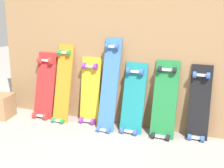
{
  "coord_description": "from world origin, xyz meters",
  "views": [
    {
      "loc": [
        1.06,
        -2.6,
        1.12
      ],
      "look_at": [
        0.0,
        -0.07,
        0.44
      ],
      "focal_mm": 47.05,
      "sensor_mm": 36.0,
      "label": 1
    }
  ],
  "objects_px": {
    "skateboard_orange": "(63,87)",
    "skateboard_blue": "(109,88)",
    "skateboard_red": "(45,88)",
    "skateboard_green": "(164,103)",
    "skateboard_yellow": "(90,93)",
    "skateboard_teal": "(133,101)",
    "skateboard_black": "(199,106)",
    "wooden_crate": "(0,106)"
  },
  "relations": [
    {
      "from": "skateboard_orange",
      "to": "skateboard_green",
      "type": "distance_m",
      "value": 1.07
    },
    {
      "from": "skateboard_yellow",
      "to": "skateboard_teal",
      "type": "bearing_deg",
      "value": -5.85
    },
    {
      "from": "skateboard_orange",
      "to": "skateboard_blue",
      "type": "distance_m",
      "value": 0.54
    },
    {
      "from": "skateboard_blue",
      "to": "skateboard_red",
      "type": "bearing_deg",
      "value": 177.52
    },
    {
      "from": "skateboard_orange",
      "to": "skateboard_yellow",
      "type": "relative_size",
      "value": 1.18
    },
    {
      "from": "skateboard_orange",
      "to": "skateboard_teal",
      "type": "distance_m",
      "value": 0.78
    },
    {
      "from": "skateboard_red",
      "to": "skateboard_black",
      "type": "xyz_separation_m",
      "value": [
        1.61,
        0.05,
        -0.02
      ]
    },
    {
      "from": "skateboard_blue",
      "to": "skateboard_black",
      "type": "height_order",
      "value": "skateboard_blue"
    },
    {
      "from": "skateboard_blue",
      "to": "wooden_crate",
      "type": "height_order",
      "value": "skateboard_blue"
    },
    {
      "from": "skateboard_yellow",
      "to": "skateboard_teal",
      "type": "height_order",
      "value": "skateboard_yellow"
    },
    {
      "from": "skateboard_yellow",
      "to": "skateboard_green",
      "type": "height_order",
      "value": "skateboard_green"
    },
    {
      "from": "skateboard_teal",
      "to": "skateboard_black",
      "type": "height_order",
      "value": "skateboard_black"
    },
    {
      "from": "skateboard_yellow",
      "to": "skateboard_green",
      "type": "xyz_separation_m",
      "value": [
        0.78,
        -0.05,
        0.01
      ]
    },
    {
      "from": "skateboard_yellow",
      "to": "skateboard_black",
      "type": "xyz_separation_m",
      "value": [
        1.08,
        0.01,
        -0.0
      ]
    },
    {
      "from": "skateboard_red",
      "to": "skateboard_green",
      "type": "distance_m",
      "value": 1.31
    },
    {
      "from": "skateboard_red",
      "to": "skateboard_blue",
      "type": "relative_size",
      "value": 0.8
    },
    {
      "from": "skateboard_teal",
      "to": "skateboard_green",
      "type": "relative_size",
      "value": 0.95
    },
    {
      "from": "skateboard_green",
      "to": "skateboard_teal",
      "type": "bearing_deg",
      "value": -179.37
    },
    {
      "from": "skateboard_yellow",
      "to": "wooden_crate",
      "type": "distance_m",
      "value": 1.01
    },
    {
      "from": "skateboard_red",
      "to": "skateboard_teal",
      "type": "relative_size",
      "value": 1.05
    },
    {
      "from": "skateboard_red",
      "to": "skateboard_blue",
      "type": "bearing_deg",
      "value": -2.48
    },
    {
      "from": "wooden_crate",
      "to": "skateboard_blue",
      "type": "bearing_deg",
      "value": 8.74
    },
    {
      "from": "skateboard_blue",
      "to": "skateboard_green",
      "type": "distance_m",
      "value": 0.54
    },
    {
      "from": "skateboard_orange",
      "to": "skateboard_teal",
      "type": "height_order",
      "value": "skateboard_orange"
    },
    {
      "from": "skateboard_red",
      "to": "skateboard_yellow",
      "type": "height_order",
      "value": "skateboard_red"
    },
    {
      "from": "skateboard_orange",
      "to": "skateboard_teal",
      "type": "bearing_deg",
      "value": 0.12
    },
    {
      "from": "skateboard_yellow",
      "to": "skateboard_green",
      "type": "relative_size",
      "value": 0.97
    },
    {
      "from": "skateboard_orange",
      "to": "skateboard_green",
      "type": "xyz_separation_m",
      "value": [
        1.07,
        0.0,
        -0.05
      ]
    },
    {
      "from": "skateboard_red",
      "to": "skateboard_teal",
      "type": "height_order",
      "value": "skateboard_red"
    },
    {
      "from": "skateboard_blue",
      "to": "skateboard_green",
      "type": "height_order",
      "value": "skateboard_blue"
    },
    {
      "from": "skateboard_blue",
      "to": "skateboard_teal",
      "type": "bearing_deg",
      "value": 5.8
    },
    {
      "from": "skateboard_teal",
      "to": "skateboard_blue",
      "type": "bearing_deg",
      "value": -174.2
    },
    {
      "from": "skateboard_blue",
      "to": "skateboard_green",
      "type": "xyz_separation_m",
      "value": [
        0.54,
        0.03,
        -0.09
      ]
    },
    {
      "from": "skateboard_black",
      "to": "skateboard_red",
      "type": "bearing_deg",
      "value": -178.37
    },
    {
      "from": "skateboard_blue",
      "to": "skateboard_green",
      "type": "relative_size",
      "value": 1.25
    },
    {
      "from": "skateboard_black",
      "to": "wooden_crate",
      "type": "bearing_deg",
      "value": -172.61
    },
    {
      "from": "skateboard_blue",
      "to": "skateboard_black",
      "type": "bearing_deg",
      "value": 5.42
    },
    {
      "from": "skateboard_red",
      "to": "skateboard_orange",
      "type": "height_order",
      "value": "skateboard_orange"
    },
    {
      "from": "skateboard_green",
      "to": "skateboard_orange",
      "type": "bearing_deg",
      "value": -179.74
    },
    {
      "from": "skateboard_blue",
      "to": "skateboard_orange",
      "type": "bearing_deg",
      "value": 177.6
    },
    {
      "from": "skateboard_teal",
      "to": "skateboard_green",
      "type": "xyz_separation_m",
      "value": [
        0.3,
        0.0,
        0.02
      ]
    },
    {
      "from": "skateboard_orange",
      "to": "skateboard_yellow",
      "type": "xyz_separation_m",
      "value": [
        0.29,
        0.05,
        -0.05
      ]
    }
  ]
}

